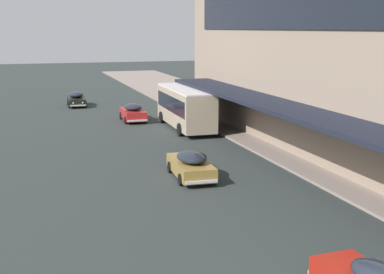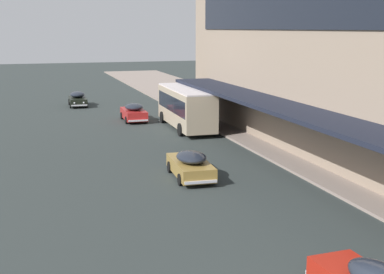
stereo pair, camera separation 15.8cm
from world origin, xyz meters
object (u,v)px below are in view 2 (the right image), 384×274
sedan_second_near (191,165)px  sedan_trailing_mid (78,99)px  transit_bus_kerbside_front (186,106)px  sedan_oncoming_front (134,112)px

sedan_second_near → sedan_trailing_mid: (-3.21, 30.14, -0.00)m
sedan_second_near → sedan_trailing_mid: bearing=96.1°
transit_bus_kerbside_front → sedan_second_near: 14.87m
transit_bus_kerbside_front → sedan_trailing_mid: (-7.22, 15.87, -1.16)m
transit_bus_kerbside_front → sedan_second_near: (-4.01, -14.27, -1.16)m
sedan_oncoming_front → sedan_second_near: (-0.64, -19.15, -0.03)m
transit_bus_kerbside_front → sedan_second_near: bearing=-105.7°
sedan_second_near → sedan_oncoming_front: bearing=88.1°
sedan_oncoming_front → sedan_trailing_mid: (-3.85, 10.99, -0.03)m
sedan_oncoming_front → sedan_second_near: bearing=-91.9°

